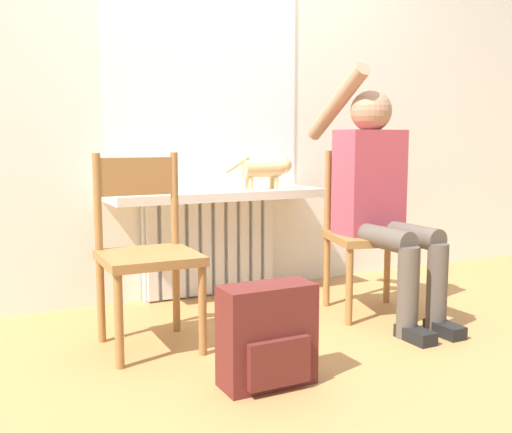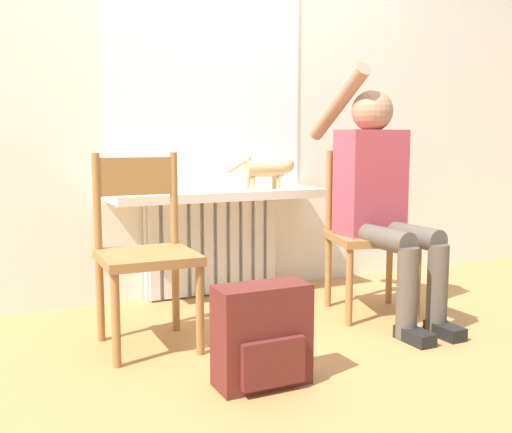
{
  "view_description": "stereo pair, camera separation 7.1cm",
  "coord_description": "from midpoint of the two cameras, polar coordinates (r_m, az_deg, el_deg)",
  "views": [
    {
      "loc": [
        -1.35,
        -2.1,
        0.92
      ],
      "look_at": [
        0.0,
        0.55,
        0.54
      ],
      "focal_mm": 42.0,
      "sensor_mm": 36.0,
      "label": 1
    },
    {
      "loc": [
        -1.28,
        -2.13,
        0.92
      ],
      "look_at": [
        0.0,
        0.55,
        0.54
      ],
      "focal_mm": 42.0,
      "sensor_mm": 36.0,
      "label": 2
    }
  ],
  "objects": [
    {
      "name": "ground_plane",
      "position": [
        2.65,
        4.76,
        -12.99
      ],
      "size": [
        12.0,
        12.0,
        0.0
      ],
      "primitive_type": "plane",
      "color": "#B27F47"
    },
    {
      "name": "wall_with_window",
      "position": [
        3.62,
        -5.6,
        14.11
      ],
      "size": [
        7.0,
        0.06,
        2.7
      ],
      "color": "white",
      "rests_on": "ground_plane"
    },
    {
      "name": "radiator",
      "position": [
        3.58,
        -4.94,
        -2.83
      ],
      "size": [
        0.82,
        0.08,
        0.58
      ],
      "color": "silver",
      "rests_on": "ground_plane"
    },
    {
      "name": "windowsill",
      "position": [
        3.42,
        -4.23,
        2.07
      ],
      "size": [
        1.24,
        0.34,
        0.05
      ],
      "color": "silver",
      "rests_on": "radiator"
    },
    {
      "name": "window_glass",
      "position": [
        3.57,
        -5.37,
        12.19
      ],
      "size": [
        1.19,
        0.01,
        1.18
      ],
      "color": "white",
      "rests_on": "windowsill"
    },
    {
      "name": "chair_left",
      "position": [
        2.7,
        -11.15,
        -3.05
      ],
      "size": [
        0.42,
        0.42,
        0.86
      ],
      "rotation": [
        0.0,
        0.0,
        -0.02
      ],
      "color": "#9E6B38",
      "rests_on": "ground_plane"
    },
    {
      "name": "chair_right",
      "position": [
        3.24,
        9.96,
        -1.31
      ],
      "size": [
        0.5,
        0.5,
        0.86
      ],
      "rotation": [
        0.0,
        0.0,
        -0.27
      ],
      "color": "#9E6B38",
      "rests_on": "ground_plane"
    },
    {
      "name": "person",
      "position": [
        3.12,
        11.06,
        2.34
      ],
      "size": [
        0.36,
        0.97,
        1.3
      ],
      "color": "brown",
      "rests_on": "ground_plane"
    },
    {
      "name": "cat",
      "position": [
        3.5,
        0.46,
        4.62
      ],
      "size": [
        0.43,
        0.1,
        0.2
      ],
      "color": "#DBB77A",
      "rests_on": "windowsill"
    },
    {
      "name": "backpack",
      "position": [
        2.28,
        0.21,
        -11.35
      ],
      "size": [
        0.36,
        0.19,
        0.39
      ],
      "color": "maroon",
      "rests_on": "ground_plane"
    }
  ]
}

